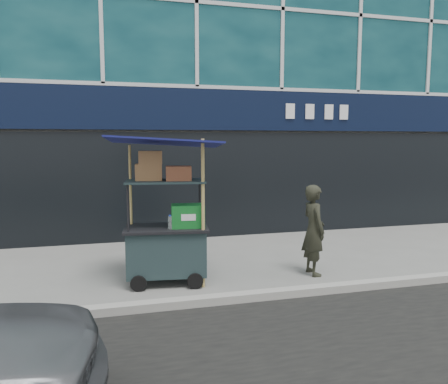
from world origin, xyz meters
name	(u,v)px	position (x,y,z in m)	size (l,w,h in m)	color
ground	(252,295)	(0.00, 0.00, 0.00)	(80.00, 80.00, 0.00)	slate
curb	(257,296)	(0.00, -0.20, 0.06)	(80.00, 0.18, 0.12)	#98978F
building	(175,5)	(0.00, 6.95, 6.02)	(16.00, 6.20, 12.00)	gray
vendor_cart	(167,232)	(-1.10, 0.88, 0.81)	(1.83, 1.40, 2.30)	black
vendor_man	(314,230)	(1.29, 0.69, 0.75)	(0.55, 0.36, 1.50)	#26281D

